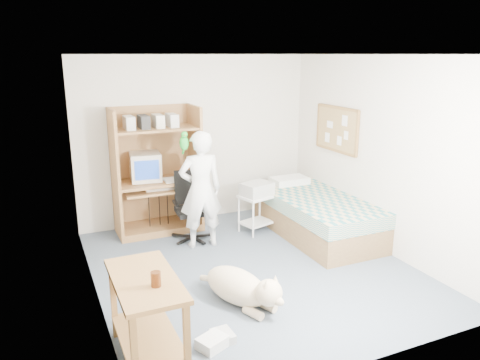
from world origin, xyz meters
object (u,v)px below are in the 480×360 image
Objects in this scene: side_desk at (147,306)px; dog at (241,287)px; bed at (316,215)px; person at (201,190)px; computer_hutch at (156,176)px; office_chair at (191,215)px; printer_cart at (257,207)px.

side_desk is 1.23m from dog.
person is (-1.62, 0.30, 0.49)m from bed.
computer_hutch is 0.90m from person.
side_desk is 2.70m from office_chair.
side_desk is at bearing -176.98° from dog.
computer_hutch is 3.26× the size of printer_cart.
side_desk is (-0.85, -2.94, -0.33)m from computer_hutch.
bed is at bearing 32.50° from side_desk.
computer_hutch is at bearing 73.55° from dog.
bed is at bearing 174.10° from person.
person reaches higher than bed.
bed is 1.77m from office_chair.
printer_cart is at bearing 46.96° from side_desk.
printer_cart is (-0.72, 0.46, 0.08)m from bed.
computer_hutch is 1.51m from printer_cart.
printer_cart is (0.90, 0.16, -0.42)m from person.
dog is at bearing 89.54° from person.
computer_hutch is 3.08m from side_desk.
person is at bearing 174.48° from printer_cart.
computer_hutch is at bearing 73.86° from side_desk.
printer_cart is at bearing -27.17° from computer_hutch.
office_chair is at bearing 155.91° from printer_cart.
dog is (0.23, -2.43, -0.63)m from computer_hutch.
side_desk is (-2.85, -1.82, 0.21)m from bed.
person is 1.00m from printer_cart.
printer_cart is at bearing -165.16° from person.
bed is 1.29× the size of person.
office_chair is at bearing -57.10° from computer_hutch.
computer_hutch is 0.78m from office_chair.
bed is 2.02× the size of side_desk.
dog is at bearing 24.92° from side_desk.
bed is 2.15× the size of office_chair.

